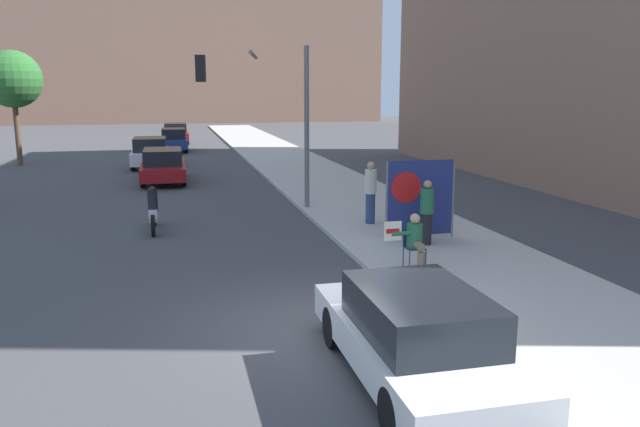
# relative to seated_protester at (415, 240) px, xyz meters

# --- Properties ---
(ground_plane) EXTENTS (160.00, 160.00, 0.00)m
(ground_plane) POSITION_rel_seated_protester_xyz_m (-2.67, -2.55, -0.79)
(ground_plane) COLOR #444447
(sidewalk_curb) EXTENTS (4.48, 90.00, 0.12)m
(sidewalk_curb) POSITION_rel_seated_protester_xyz_m (1.33, 12.45, -0.73)
(sidewalk_curb) COLOR #B7B2A8
(sidewalk_curb) RESTS_ON ground_plane
(seated_protester) EXTENTS (0.92, 0.77, 1.24)m
(seated_protester) POSITION_rel_seated_protester_xyz_m (0.00, 0.00, 0.00)
(seated_protester) COLOR #474C56
(seated_protester) RESTS_ON sidewalk_curb
(jogger_on_sidewalk) EXTENTS (0.34, 0.34, 1.64)m
(jogger_on_sidewalk) POSITION_rel_seated_protester_xyz_m (1.16, 2.11, 0.16)
(jogger_on_sidewalk) COLOR black
(jogger_on_sidewalk) RESTS_ON sidewalk_curb
(pedestrian_behind) EXTENTS (0.34, 0.34, 1.81)m
(pedestrian_behind) POSITION_rel_seated_protester_xyz_m (0.58, 4.85, 0.26)
(pedestrian_behind) COLOR #334775
(pedestrian_behind) RESTS_ON sidewalk_curb
(protest_banner) EXTENTS (1.90, 0.06, 2.06)m
(protest_banner) POSITION_rel_seated_protester_xyz_m (1.22, 2.73, 0.42)
(protest_banner) COLOR slate
(protest_banner) RESTS_ON sidewalk_curb
(traffic_light_pole) EXTENTS (3.57, 3.34, 5.22)m
(traffic_light_pole) POSITION_rel_seated_protester_xyz_m (-1.97, 8.13, 2.91)
(traffic_light_pole) COLOR slate
(traffic_light_pole) RESTS_ON sidewalk_curb
(parked_car_curbside) EXTENTS (1.76, 4.44, 1.35)m
(parked_car_curbside) POSITION_rel_seated_protester_xyz_m (-1.88, -4.69, -0.11)
(parked_car_curbside) COLOR white
(parked_car_curbside) RESTS_ON ground_plane
(car_on_road_nearest) EXTENTS (1.85, 4.79, 1.45)m
(car_on_road_nearest) POSITION_rel_seated_protester_xyz_m (-5.36, 15.65, -0.07)
(car_on_road_nearest) COLOR maroon
(car_on_road_nearest) RESTS_ON ground_plane
(car_on_road_midblock) EXTENTS (1.86, 4.59, 1.54)m
(car_on_road_midblock) POSITION_rel_seated_protester_xyz_m (-6.05, 21.39, -0.03)
(car_on_road_midblock) COLOR white
(car_on_road_midblock) RESTS_ON ground_plane
(car_on_road_distant) EXTENTS (1.71, 4.34, 1.50)m
(car_on_road_distant) POSITION_rel_seated_protester_xyz_m (-4.79, 29.74, -0.05)
(car_on_road_distant) COLOR navy
(car_on_road_distant) RESTS_ON ground_plane
(car_on_road_far_lane) EXTENTS (1.84, 4.12, 1.54)m
(car_on_road_far_lane) POSITION_rel_seated_protester_xyz_m (-4.60, 35.74, -0.03)
(car_on_road_far_lane) COLOR maroon
(car_on_road_far_lane) RESTS_ON ground_plane
(motorcycle_on_road) EXTENTS (0.28, 2.09, 1.29)m
(motorcycle_on_road) POSITION_rel_seated_protester_xyz_m (-5.57, 5.86, -0.24)
(motorcycle_on_road) COLOR silver
(motorcycle_on_road) RESTS_ON ground_plane
(street_tree_midblock) EXTENTS (2.98, 2.98, 6.00)m
(street_tree_midblock) POSITION_rel_seated_protester_xyz_m (-12.86, 23.83, 3.69)
(street_tree_midblock) COLOR brown
(street_tree_midblock) RESTS_ON ground_plane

